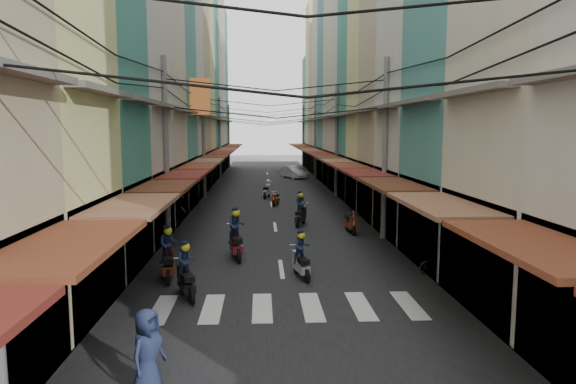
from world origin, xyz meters
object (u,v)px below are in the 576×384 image
object	(u,v)px
white_car	(293,178)
traffic_sign	(442,216)
market_umbrella	(523,228)
bicycle	(441,275)

from	to	relation	value
white_car	traffic_sign	distance (m)	34.50
white_car	market_umbrella	distance (m)	38.53
bicycle	market_umbrella	xyz separation A→B (m)	(1.24, -2.97, 2.21)
bicycle	market_umbrella	world-z (taller)	market_umbrella
bicycle	traffic_sign	size ratio (longest dim) A/B	0.54
bicycle	market_umbrella	distance (m)	3.90
white_car	traffic_sign	xyz separation A→B (m)	(3.20, -34.30, 1.90)
bicycle	traffic_sign	bearing A→B (deg)	-15.56
bicycle	white_car	bearing A→B (deg)	7.02
white_car	market_umbrella	world-z (taller)	market_umbrella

